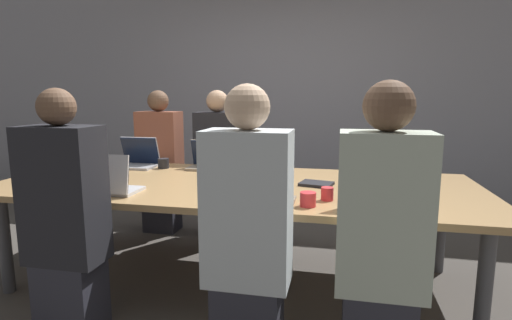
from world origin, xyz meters
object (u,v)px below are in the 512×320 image
person_near_right (382,242)px  cup_near_right (327,194)px  cup_near_midright (308,199)px  cup_near_left (76,182)px  person_near_midright (248,238)px  cup_far_left (163,163)px  person_near_left (66,223)px  laptop_near_midright (262,192)px  cup_far_midleft (238,166)px  stapler (265,186)px  laptop_near_left (110,182)px  laptop_far_left (138,158)px  person_far_left (161,164)px  laptop_far_midleft (209,160)px  laptop_near_right (370,193)px  person_far_midleft (218,167)px

person_near_right → cup_near_right: (-0.26, 0.50, 0.09)m
cup_near_midright → cup_near_left: 1.50m
person_near_midright → cup_near_left: (-1.25, 0.47, 0.11)m
cup_far_left → person_near_left: size_ratio=0.07×
person_near_right → laptop_near_midright: bearing=-28.8°
cup_far_midleft → stapler: (0.33, -0.59, -0.02)m
person_near_right → cup_far_midleft: bearing=-51.8°
person_near_right → person_near_left: (-1.61, -0.01, -0.02)m
person_near_midright → person_near_right: person_near_right is taller
person_near_right → laptop_near_left: bearing=-13.4°
laptop_far_left → cup_far_midleft: size_ratio=3.65×
laptop_far_left → cup_near_midright: 1.78m
cup_near_left → person_far_left: bearing=92.1°
cup_near_midright → cup_far_left: bearing=144.5°
person_near_right → cup_near_right: 0.57m
person_near_midright → laptop_far_midleft: bearing=-64.7°
cup_near_right → person_near_left: (-1.35, -0.51, -0.11)m
laptop_far_left → person_far_left: 0.50m
person_near_midright → cup_near_left: 1.34m
laptop_near_midright → stapler: 0.35m
laptop_near_right → cup_far_midleft: laptop_near_right is taller
cup_near_midright → cup_far_midleft: bearing=124.8°
laptop_near_midright → cup_near_midright: size_ratio=4.04×
stapler → cup_near_midright: bearing=-15.0°
laptop_near_right → person_near_right: person_near_right is taller
laptop_far_left → stapler: bearing=-26.3°
laptop_near_midright → cup_near_left: laptop_near_midright is taller
laptop_far_left → stapler: 1.36m
person_far_left → person_far_midleft: 0.60m
cup_near_left → stapler: bearing=11.9°
person_near_left → cup_near_left: 0.51m
person_near_left → laptop_far_left: bearing=-78.4°
laptop_near_midright → cup_far_left: bearing=-42.0°
laptop_near_midright → person_near_right: person_near_right is taller
cup_near_right → cup_near_left: 1.60m
cup_near_midright → person_far_left: bearing=137.6°
person_near_midright → stapler: person_near_midright is taller
person_near_midright → cup_near_midright: bearing=-121.9°
laptop_far_left → person_near_left: person_near_left is taller
laptop_far_midleft → cup_near_midright: bearing=-47.5°
person_near_right → cup_far_midleft: (-1.00, 1.27, 0.09)m
cup_far_left → laptop_far_midleft: laptop_far_midleft is taller
cup_near_midright → cup_near_right: (0.10, 0.15, -0.00)m
cup_far_left → person_near_right: size_ratio=0.06×
cup_near_right → laptop_far_left: bearing=154.3°
person_near_midright → person_near_left: bearing=-2.3°
person_near_left → cup_far_midleft: person_near_left is taller
laptop_near_midright → cup_near_midright: bearing=-177.2°
cup_near_left → cup_far_midleft: bearing=44.2°
laptop_far_left → laptop_near_left: 0.95m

